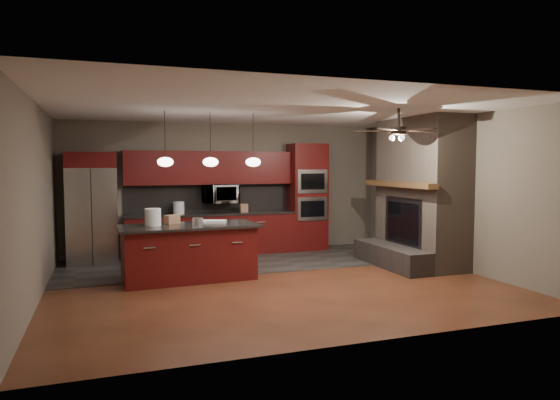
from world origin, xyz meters
name	(u,v)px	position (x,y,z in m)	size (l,w,h in m)	color
ground	(274,281)	(0.00, 0.00, 0.00)	(7.00, 7.00, 0.00)	brown
ceiling	(274,109)	(0.00, 0.00, 2.80)	(7.00, 6.00, 0.02)	white
back_wall	(230,188)	(0.00, 3.00, 1.40)	(7.00, 0.02, 2.80)	#70675A
right_wall	(452,192)	(3.50, 0.00, 1.40)	(0.02, 6.00, 2.80)	#70675A
left_wall	(36,202)	(-3.50, 0.00, 1.40)	(0.02, 6.00, 2.80)	#70675A
slate_tile_patch	(245,261)	(0.00, 1.80, 0.01)	(7.00, 2.40, 0.01)	#373431
fireplace_column	(418,197)	(3.04, 0.40, 1.30)	(1.30, 2.10, 2.80)	#6B5A4C
back_cabinetry	(211,213)	(-0.48, 2.74, 0.89)	(3.59, 0.64, 2.20)	#55110F
oven_tower	(307,197)	(1.70, 2.69, 1.19)	(0.80, 0.63, 2.38)	#55110F
microwave	(220,194)	(-0.27, 2.75, 1.30)	(0.73, 0.41, 0.50)	silver
refrigerator	(92,208)	(-2.84, 2.62, 1.08)	(0.93, 0.75, 2.15)	silver
kitchen_island	(189,252)	(-1.30, 0.60, 0.46)	(2.31, 1.14, 0.92)	#55110F
white_bucket	(153,217)	(-1.87, 0.68, 1.06)	(0.26, 0.26, 0.28)	white
paint_can	(198,221)	(-1.16, 0.55, 0.98)	(0.18, 0.18, 0.12)	silver
paint_tray	(214,222)	(-0.85, 0.76, 0.94)	(0.41, 0.29, 0.04)	white
cardboard_box	(172,219)	(-1.53, 0.87, 0.99)	(0.23, 0.16, 0.14)	#A57455
counter_bucket	(179,208)	(-1.17, 2.70, 1.03)	(0.23, 0.23, 0.26)	white
counter_box	(244,208)	(0.22, 2.65, 0.99)	(0.16, 0.12, 0.18)	#A77B56
pendant_left	(165,162)	(-1.65, 0.70, 1.96)	(0.26, 0.26, 0.92)	black
pendant_center	(211,162)	(-0.90, 0.70, 1.96)	(0.26, 0.26, 0.92)	black
pendant_right	(253,162)	(-0.15, 0.70, 1.96)	(0.26, 0.26, 0.92)	black
ceiling_fan	(398,130)	(1.80, -0.80, 2.46)	(1.27, 1.33, 0.41)	black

